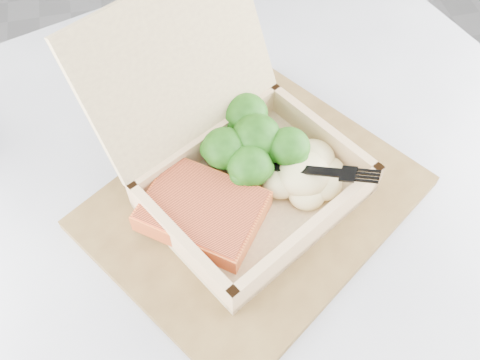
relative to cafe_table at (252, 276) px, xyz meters
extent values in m
plane|color=gray|center=(0.12, 0.49, -0.55)|extent=(4.00, 4.00, 0.00)
cylinder|color=black|center=(0.00, 0.00, -0.19)|extent=(0.08, 0.08, 0.71)
cube|color=#AAAEB4|center=(0.00, 0.00, 0.18)|extent=(1.04, 1.04, 0.03)
cube|color=brown|center=(0.00, 0.00, 0.20)|extent=(0.43, 0.41, 0.01)
cube|color=tan|center=(0.00, 0.00, 0.21)|extent=(0.27, 0.25, 0.01)
cube|color=tan|center=(-0.09, -0.05, 0.23)|extent=(0.09, 0.15, 0.04)
cube|color=tan|center=(0.09, 0.05, 0.23)|extent=(0.09, 0.15, 0.04)
cube|color=tan|center=(0.04, -0.07, 0.23)|extent=(0.19, 0.11, 0.04)
cube|color=tan|center=(-0.04, 0.07, 0.23)|extent=(0.19, 0.11, 0.04)
cube|color=tan|center=(-0.06, 0.11, 0.32)|extent=(0.23, 0.17, 0.16)
cube|color=orange|center=(-0.06, -0.01, 0.23)|extent=(0.15, 0.15, 0.02)
ellipsoid|color=beige|center=(0.05, 0.00, 0.23)|extent=(0.10, 0.08, 0.03)
cube|color=black|center=(0.00, 0.03, 0.24)|extent=(0.08, 0.06, 0.03)
cube|color=black|center=(0.06, -0.01, 0.24)|extent=(0.04, 0.04, 0.01)
cube|color=white|center=(-0.02, 0.21, 0.19)|extent=(0.10, 0.16, 0.00)
camera|label=1|loc=(-0.09, -0.30, 0.71)|focal=40.00mm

